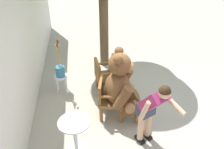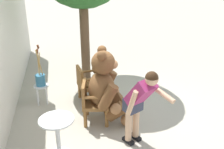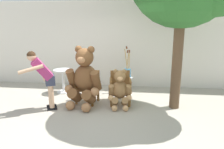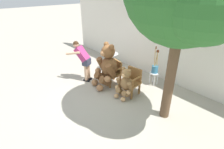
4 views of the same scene
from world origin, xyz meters
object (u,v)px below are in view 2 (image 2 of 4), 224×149
(wooden_chair_left, at_px, (93,101))
(brush_bucket, at_px, (40,78))
(wooden_chair_right, at_px, (87,83))
(teddy_bear_large, at_px, (106,87))
(person_visitor, at_px, (139,100))
(teddy_bear_small, at_px, (100,81))
(round_side_table, at_px, (58,133))
(white_stool, at_px, (42,89))

(wooden_chair_left, height_order, brush_bucket, brush_bucket)
(brush_bucket, bearing_deg, wooden_chair_left, -133.69)
(wooden_chair_right, bearing_deg, teddy_bear_large, -163.70)
(wooden_chair_right, relative_size, person_visitor, 0.58)
(teddy_bear_small, bearing_deg, person_visitor, -168.99)
(wooden_chair_left, bearing_deg, teddy_bear_large, -96.21)
(person_visitor, bearing_deg, round_side_table, 90.29)
(round_side_table, bearing_deg, person_visitor, -89.71)
(wooden_chair_left, distance_m, person_visitor, 1.22)
(wooden_chair_left, distance_m, wooden_chair_right, 0.87)
(wooden_chair_right, distance_m, teddy_bear_large, 0.98)
(person_visitor, bearing_deg, brush_bucket, 41.17)
(white_stool, distance_m, round_side_table, 1.98)
(teddy_bear_small, bearing_deg, teddy_bear_large, 178.04)
(brush_bucket, bearing_deg, round_side_table, -170.40)
(teddy_bear_large, relative_size, brush_bucket, 1.61)
(brush_bucket, xyz_separation_m, round_side_table, (-1.95, -0.33, -0.19))
(wooden_chair_left, height_order, teddy_bear_small, teddy_bear_small)
(wooden_chair_left, xyz_separation_m, round_side_table, (-0.95, 0.72, -0.01))
(teddy_bear_small, bearing_deg, white_stool, 85.07)
(teddy_bear_large, bearing_deg, teddy_bear_small, -1.96)
(teddy_bear_large, xyz_separation_m, brush_bucket, (1.03, 1.31, -0.12))
(wooden_chair_left, xyz_separation_m, wooden_chair_right, (0.87, 0.00, 0.00))
(teddy_bear_small, height_order, brush_bucket, brush_bucket)
(wooden_chair_right, bearing_deg, person_visitor, -160.27)
(wooden_chair_left, relative_size, person_visitor, 0.58)
(white_stool, bearing_deg, wooden_chair_left, -133.63)
(wooden_chair_right, height_order, brush_bucket, brush_bucket)
(wooden_chair_right, relative_size, brush_bucket, 0.89)
(teddy_bear_small, xyz_separation_m, person_visitor, (-1.82, -0.35, 0.40))
(teddy_bear_small, height_order, white_stool, teddy_bear_small)
(teddy_bear_large, relative_size, teddy_bear_small, 1.57)
(teddy_bear_large, relative_size, white_stool, 3.37)
(teddy_bear_large, bearing_deg, wooden_chair_left, 83.79)
(wooden_chair_left, bearing_deg, white_stool, 46.37)
(white_stool, bearing_deg, wooden_chair_right, -97.04)
(white_stool, bearing_deg, brush_bucket, -48.66)
(wooden_chair_left, bearing_deg, wooden_chair_right, 0.05)
(teddy_bear_large, height_order, round_side_table, teddy_bear_large)
(wooden_chair_right, xyz_separation_m, brush_bucket, (0.13, 1.05, 0.18))
(wooden_chair_right, relative_size, round_side_table, 1.19)
(white_stool, relative_size, brush_bucket, 0.48)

